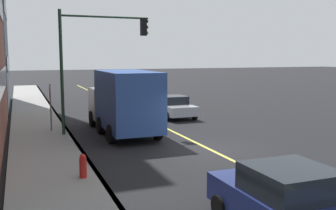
# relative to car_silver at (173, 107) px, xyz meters

# --- Properties ---
(ground) EXTENTS (200.00, 200.00, 0.00)m
(ground) POSITION_rel_car_silver_xyz_m (-8.84, 1.86, -0.72)
(ground) COLOR black
(sidewalk_slab) EXTENTS (80.00, 2.95, 0.15)m
(sidewalk_slab) POSITION_rel_car_silver_xyz_m (-8.84, 8.62, -0.65)
(sidewalk_slab) COLOR gray
(sidewalk_slab) RESTS_ON ground
(curb_edge) EXTENTS (80.00, 0.16, 0.15)m
(curb_edge) POSITION_rel_car_silver_xyz_m (-8.84, 7.22, -0.65)
(curb_edge) COLOR slate
(curb_edge) RESTS_ON ground
(lane_stripe_center) EXTENTS (80.00, 0.16, 0.01)m
(lane_stripe_center) POSITION_rel_car_silver_xyz_m (-8.84, 1.86, -0.72)
(lane_stripe_center) COLOR #D8CC4C
(lane_stripe_center) RESTS_ON ground
(car_silver) EXTENTS (3.98, 2.07, 1.43)m
(car_silver) POSITION_rel_car_silver_xyz_m (0.00, 0.00, 0.00)
(car_silver) COLOR #A8AAB2
(car_silver) RESTS_ON ground
(car_navy) EXTENTS (4.15, 2.07, 1.64)m
(car_navy) POSITION_rel_car_silver_xyz_m (-16.81, 4.04, 0.09)
(car_navy) COLOR navy
(car_navy) RESTS_ON ground
(truck_blue) EXTENTS (7.04, 2.59, 3.33)m
(truck_blue) POSITION_rel_car_silver_xyz_m (-4.19, 4.48, 1.01)
(truck_blue) COLOR silver
(truck_blue) RESTS_ON ground
(traffic_light_mast) EXTENTS (0.28, 4.62, 6.35)m
(traffic_light_mast) POSITION_rel_car_silver_xyz_m (-3.87, 5.87, 3.63)
(traffic_light_mast) COLOR #1E3823
(traffic_light_mast) RESTS_ON ground
(street_sign_post) EXTENTS (0.60, 0.08, 2.63)m
(street_sign_post) POSITION_rel_car_silver_xyz_m (-2.67, 8.05, 0.83)
(street_sign_post) COLOR slate
(street_sign_post) RESTS_ON ground
(fire_hydrant) EXTENTS (0.24, 0.24, 0.94)m
(fire_hydrant) POSITION_rel_car_silver_xyz_m (-11.29, 7.74, -0.26)
(fire_hydrant) COLOR red
(fire_hydrant) RESTS_ON ground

